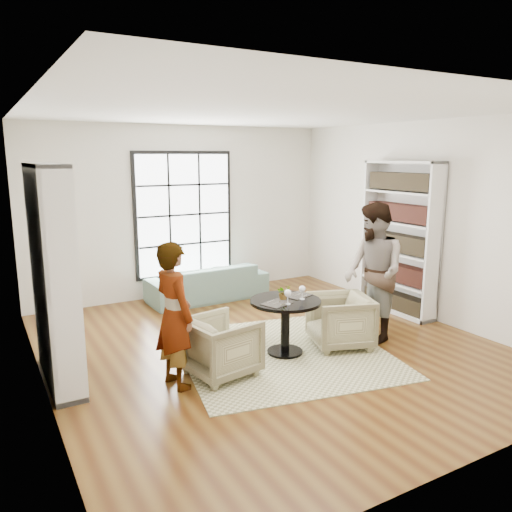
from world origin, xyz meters
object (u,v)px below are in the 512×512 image
armchair_right (340,321)px  wine_glass_right (302,289)px  pedestal_table (285,315)px  sofa (208,282)px  person_right (374,272)px  wine_glass_left (288,294)px  flower_centerpiece (283,292)px  person_left (174,315)px  armchair_left (221,346)px

armchair_right → wine_glass_right: size_ratio=4.26×
pedestal_table → sofa: 2.76m
person_right → wine_glass_left: bearing=-72.7°
pedestal_table → wine_glass_right: 0.39m
wine_glass_right → wine_glass_left: bearing=-161.9°
flower_centerpiece → person_right: bearing=-6.9°
person_left → flower_centerpiece: size_ratio=8.33×
pedestal_table → flower_centerpiece: 0.29m
wine_glass_left → person_left: bearing=179.4°
armchair_right → person_right: 0.81m
sofa → armchair_left: armchair_left is taller
pedestal_table → armchair_right: (0.77, -0.14, -0.17)m
person_left → person_right: size_ratio=0.85×
sofa → armchair_right: size_ratio=2.72×
person_left → sofa: bearing=-39.5°
pedestal_table → sofa: size_ratio=0.43×
person_left → flower_centerpiece: person_left is taller
pedestal_table → armchair_left: 1.00m
armchair_left → flower_centerpiece: size_ratio=3.91×
armchair_right → person_right: person_right is taller
wine_glass_left → armchair_right: bearing=2.4°
sofa → person_right: 3.17m
wine_glass_left → sofa: bearing=85.3°
pedestal_table → wine_glass_left: 0.38m
armchair_left → armchair_right: bearing=-99.5°
pedestal_table → wine_glass_right: bearing=-23.5°
armchair_left → person_right: person_right is taller
sofa → person_left: person_left is taller
pedestal_table → flower_centerpiece: size_ratio=4.62×
person_right → flower_centerpiece: bearing=-81.0°
wine_glass_right → flower_centerpiece: (-0.21, 0.11, -0.03)m
armchair_left → person_left: person_left is taller
armchair_right → person_left: size_ratio=0.48×
person_left → wine_glass_right: 1.72m
person_right → flower_centerpiece: (-1.33, 0.16, -0.13)m
wine_glass_left → wine_glass_right: size_ratio=1.05×
wine_glass_left → wine_glass_right: 0.29m
person_right → wine_glass_left: size_ratio=10.02×
armchair_left → pedestal_table: bearing=-91.0°
armchair_right → pedestal_table: bearing=-81.2°
sofa → person_right: (1.16, -2.89, 0.64)m
sofa → wine_glass_left: wine_glass_left is taller
pedestal_table → wine_glass_left: size_ratio=4.74×
pedestal_table → person_right: bearing=-6.0°
armchair_left → wine_glass_left: size_ratio=4.01×
armchair_right → person_left: bearing=-70.5°
sofa → wine_glass_right: (0.04, -2.83, 0.54)m
sofa → pedestal_table: bearing=84.8°
armchair_right → person_right: size_ratio=0.41×
wine_glass_right → flower_centerpiece: size_ratio=0.93×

